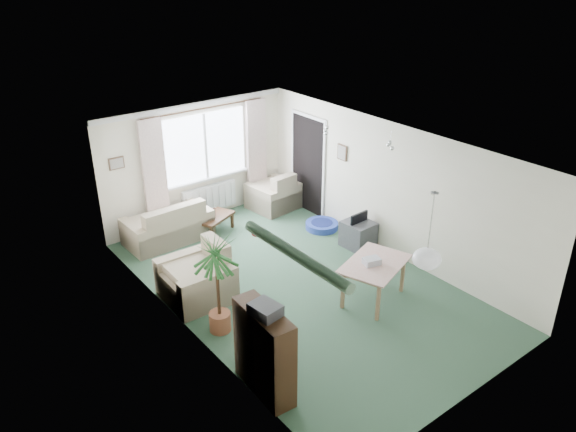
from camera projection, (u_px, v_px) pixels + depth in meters
ground at (299, 285)px, 9.23m from camera, size 6.50×6.50×0.00m
window at (205, 146)px, 10.99m from camera, size 1.80×0.03×1.30m
curtain_rod at (204, 108)px, 10.60m from camera, size 2.60×0.03×0.03m
curtain_left at (154, 171)px, 10.39m from camera, size 0.45×0.08×2.00m
curtain_right at (256, 147)px, 11.66m from camera, size 0.45×0.08×2.00m
radiator at (209, 198)px, 11.44m from camera, size 1.20×0.10×0.55m
doorway at (308, 165)px, 11.46m from camera, size 0.03×0.95×2.00m
pendant_lamp at (427, 259)px, 7.06m from camera, size 0.36×0.36×0.36m
tinsel_garland at (295, 254)px, 5.54m from camera, size 1.60×1.60×0.12m
bauble_cluster_a at (327, 128)px, 9.63m from camera, size 0.20×0.20×0.20m
bauble_cluster_b at (390, 142)px, 8.93m from camera, size 0.20×0.20×0.20m
wall_picture_back at (116, 163)px, 9.98m from camera, size 0.28×0.03×0.22m
wall_picture_right at (342, 152)px, 10.50m from camera, size 0.03×0.24×0.30m
sofa at (167, 221)px, 10.49m from camera, size 1.60×0.88×0.79m
armchair_corner at (273, 190)px, 11.81m from camera, size 1.00×0.96×0.81m
armchair_left at (196, 273)px, 8.71m from camera, size 0.99×1.05×0.91m
coffee_table at (215, 224)px, 10.87m from camera, size 0.88×0.70×0.35m
photo_frame at (213, 212)px, 10.76m from camera, size 0.12×0.05×0.16m
bookshelf at (264, 352)px, 6.81m from camera, size 0.38×0.98×1.17m
hifi_box at (265, 310)px, 6.47m from camera, size 0.33×0.39×0.14m
houseplant at (218, 284)px, 7.81m from camera, size 0.73×0.73×1.57m
dining_table at (374, 282)px, 8.72m from camera, size 1.19×0.98×0.64m
gift_box at (372, 262)px, 8.53m from camera, size 0.29×0.24×0.12m
tv_cube at (358, 234)px, 10.33m from camera, size 0.52×0.56×0.49m
pet_bed at (322, 225)px, 11.07m from camera, size 0.67×0.67×0.13m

